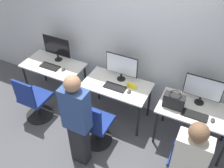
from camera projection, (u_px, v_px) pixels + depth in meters
name	position (u px, v px, depth m)	size (l,w,h in m)	color
ground_plane	(109.00, 127.00, 4.31)	(20.00, 20.00, 0.00)	#4C4C51
wall_back	(129.00, 36.00, 3.93)	(12.00, 0.05, 2.80)	#B7BCC1
desk_left	(54.00, 69.00, 4.55)	(1.10, 0.62, 0.73)	silver
monitor_left	(57.00, 47.00, 4.44)	(0.54, 0.14, 0.47)	black
keyboard_left	(50.00, 67.00, 4.43)	(0.36, 0.16, 0.02)	black
mouse_left	(63.00, 69.00, 4.35)	(0.06, 0.09, 0.03)	#333333
office_chair_left	(34.00, 102.00, 4.25)	(0.48, 0.48, 0.91)	black
desk_center	(117.00, 89.00, 4.11)	(1.10, 0.62, 0.73)	silver
monitor_center	(122.00, 66.00, 4.00)	(0.54, 0.14, 0.47)	black
keyboard_center	(115.00, 87.00, 3.99)	(0.36, 0.16, 0.02)	black
mouse_center	(129.00, 92.00, 3.90)	(0.06, 0.09, 0.03)	#333333
office_chair_center	(95.00, 127.00, 3.83)	(0.48, 0.48, 0.91)	black
person_center	(77.00, 120.00, 3.28)	(0.36, 0.21, 1.59)	#232328
desk_right	(195.00, 114.00, 3.68)	(1.10, 0.62, 0.73)	silver
monitor_right	(203.00, 89.00, 3.56)	(0.54, 0.14, 0.47)	black
keyboard_right	(195.00, 115.00, 3.52)	(0.36, 0.16, 0.02)	black
mouse_right	(213.00, 120.00, 3.44)	(0.06, 0.09, 0.03)	#333333
office_chair_right	(185.00, 164.00, 3.32)	(0.48, 0.48, 0.91)	black
person_right	(187.00, 168.00, 2.77)	(0.36, 0.20, 1.55)	#232328
handbag	(174.00, 101.00, 3.59)	(0.30, 0.18, 0.25)	black
placard_center	(132.00, 86.00, 3.97)	(0.16, 0.03, 0.08)	yellow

